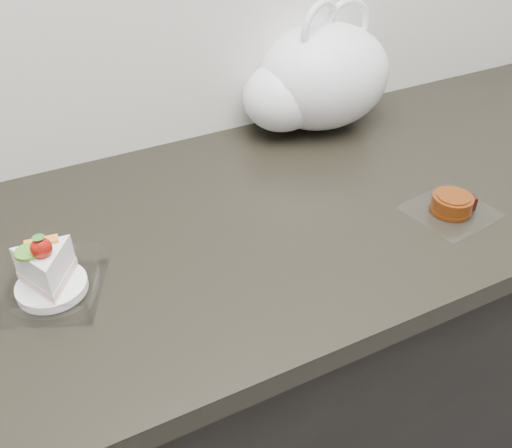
{
  "coord_description": "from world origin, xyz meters",
  "views": [
    {
      "loc": [
        -0.35,
        0.97,
        1.48
      ],
      "look_at": [
        -0.02,
        1.62,
        0.94
      ],
      "focal_mm": 40.0,
      "sensor_mm": 36.0,
      "label": 1
    }
  ],
  "objects": [
    {
      "name": "counter",
      "position": [
        0.0,
        1.69,
        0.45
      ],
      "size": [
        2.04,
        0.64,
        0.9
      ],
      "color": "black",
      "rests_on": "ground"
    },
    {
      "name": "cake_tray",
      "position": [
        -0.33,
        1.65,
        0.93
      ],
      "size": [
        0.18,
        0.18,
        0.11
      ],
      "rotation": [
        0.0,
        0.0,
        -0.42
      ],
      "color": "white",
      "rests_on": "counter"
    },
    {
      "name": "mooncake_wrap",
      "position": [
        0.33,
        1.54,
        0.91
      ],
      "size": [
        0.16,
        0.15,
        0.03
      ],
      "rotation": [
        0.0,
        0.0,
        0.31
      ],
      "color": "white",
      "rests_on": "counter"
    },
    {
      "name": "plastic_bag",
      "position": [
        0.28,
        1.93,
        1.01
      ],
      "size": [
        0.37,
        0.29,
        0.27
      ],
      "rotation": [
        0.0,
        0.0,
        0.22
      ],
      "color": "white",
      "rests_on": "counter"
    }
  ]
}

